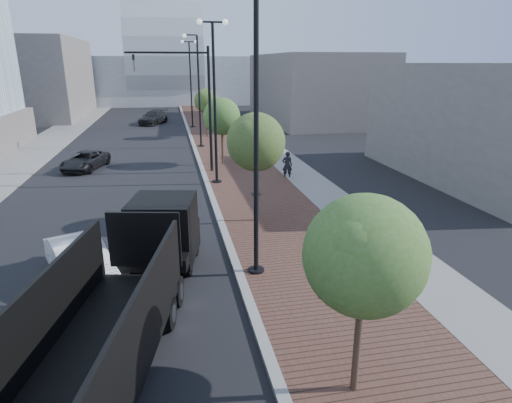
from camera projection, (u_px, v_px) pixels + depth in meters
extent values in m
cube|color=#4C2D23|center=(225.00, 135.00, 43.59)|extent=(7.00, 140.00, 0.12)
cube|color=slate|center=(252.00, 134.00, 44.09)|extent=(2.40, 140.00, 0.13)
cube|color=gray|center=(190.00, 136.00, 42.92)|extent=(0.30, 140.00, 0.14)
cube|color=slate|center=(50.00, 141.00, 40.48)|extent=(4.00, 140.00, 0.12)
cube|color=black|center=(164.00, 229.00, 15.19)|extent=(2.54, 2.60, 2.21)
cube|color=black|center=(173.00, 232.00, 16.84)|extent=(2.08, 0.84, 1.11)
cube|color=black|center=(155.00, 262.00, 13.93)|extent=(2.22, 1.11, 0.43)
cube|color=black|center=(91.00, 383.00, 8.69)|extent=(3.62, 8.07, 0.30)
cube|color=black|center=(89.00, 368.00, 8.59)|extent=(3.70, 8.09, 0.10)
cube|color=black|center=(29.00, 331.00, 8.34)|extent=(1.72, 7.67, 1.70)
cube|color=black|center=(139.00, 332.00, 8.32)|extent=(1.72, 7.67, 1.70)
cube|color=black|center=(144.00, 240.00, 12.65)|extent=(2.10, 0.54, 1.70)
cylinder|color=black|center=(136.00, 262.00, 14.92)|extent=(0.44, 0.97, 0.94)
cylinder|color=silver|center=(136.00, 262.00, 14.92)|extent=(0.39, 0.56, 0.51)
cylinder|color=black|center=(188.00, 262.00, 14.91)|extent=(0.44, 0.97, 0.94)
cylinder|color=silver|center=(188.00, 262.00, 14.91)|extent=(0.39, 0.56, 0.51)
cylinder|color=black|center=(148.00, 243.00, 16.45)|extent=(0.44, 0.97, 0.94)
cylinder|color=silver|center=(148.00, 243.00, 16.45)|extent=(0.39, 0.56, 0.51)
cylinder|color=black|center=(194.00, 244.00, 16.43)|extent=(0.44, 0.97, 0.94)
cylinder|color=silver|center=(194.00, 244.00, 16.43)|extent=(0.39, 0.56, 0.51)
cylinder|color=black|center=(104.00, 313.00, 11.88)|extent=(0.44, 0.97, 0.94)
cylinder|color=silver|center=(104.00, 313.00, 11.88)|extent=(0.39, 0.56, 0.51)
cylinder|color=black|center=(169.00, 313.00, 11.86)|extent=(0.44, 0.97, 0.94)
cylinder|color=silver|center=(169.00, 313.00, 11.86)|extent=(0.39, 0.56, 0.51)
cylinder|color=black|center=(118.00, 291.00, 13.02)|extent=(0.44, 0.97, 0.94)
cylinder|color=silver|center=(118.00, 291.00, 13.02)|extent=(0.39, 0.56, 0.51)
cylinder|color=black|center=(177.00, 291.00, 13.00)|extent=(0.44, 0.97, 0.94)
cylinder|color=silver|center=(177.00, 291.00, 13.00)|extent=(0.39, 0.56, 0.51)
imported|color=white|center=(81.00, 264.00, 14.22)|extent=(3.15, 4.65, 1.45)
imported|color=black|center=(85.00, 161.00, 29.71)|extent=(3.21, 4.73, 1.20)
imported|color=black|center=(153.00, 118.00, 51.64)|extent=(3.84, 5.63, 1.51)
imported|color=black|center=(287.00, 165.00, 27.14)|extent=(0.71, 0.54, 1.75)
cylinder|color=black|center=(256.00, 271.00, 15.04)|extent=(0.56, 0.56, 0.20)
cylinder|color=black|center=(256.00, 142.00, 13.65)|extent=(0.16, 0.16, 9.00)
cylinder|color=black|center=(217.00, 182.00, 26.23)|extent=(0.56, 0.56, 0.20)
cylinder|color=black|center=(215.00, 106.00, 24.85)|extent=(0.16, 0.16, 9.00)
cylinder|color=black|center=(212.00, 22.00, 23.47)|extent=(1.40, 0.10, 0.10)
sphere|color=silver|center=(199.00, 22.00, 23.34)|extent=(0.32, 0.32, 0.32)
sphere|color=silver|center=(225.00, 22.00, 23.60)|extent=(0.32, 0.32, 0.32)
cylinder|color=black|center=(201.00, 146.00, 37.43)|extent=(0.56, 0.56, 0.20)
cylinder|color=black|center=(199.00, 93.00, 36.05)|extent=(0.16, 0.16, 9.00)
cylinder|color=black|center=(191.00, 35.00, 34.57)|extent=(1.00, 0.10, 0.10)
sphere|color=silver|center=(184.00, 36.00, 34.50)|extent=(0.32, 0.32, 0.32)
cylinder|color=black|center=(193.00, 127.00, 48.63)|extent=(0.56, 0.56, 0.20)
cylinder|color=black|center=(191.00, 86.00, 47.24)|extent=(0.16, 0.16, 9.00)
cylinder|color=black|center=(189.00, 42.00, 45.86)|extent=(1.40, 0.10, 0.10)
sphere|color=silver|center=(182.00, 42.00, 45.73)|extent=(0.32, 0.32, 0.32)
sphere|color=silver|center=(196.00, 42.00, 45.99)|extent=(0.32, 0.32, 0.32)
cylinder|color=black|center=(210.00, 112.00, 27.84)|extent=(0.18, 0.18, 8.00)
cylinder|color=black|center=(167.00, 53.00, 26.26)|extent=(5.00, 0.12, 0.12)
imported|color=black|center=(134.00, 63.00, 26.07)|extent=(0.16, 0.20, 1.00)
cylinder|color=#382619|center=(358.00, 332.00, 9.18)|extent=(0.16, 0.16, 3.14)
sphere|color=#3A6021|center=(365.00, 255.00, 8.63)|extent=(2.51, 2.51, 2.51)
sphere|color=#3A6021|center=(376.00, 257.00, 9.05)|extent=(1.76, 1.76, 1.76)
sphere|color=#3A6021|center=(358.00, 248.00, 8.20)|extent=(1.50, 1.50, 1.50)
cylinder|color=#382619|center=(256.00, 186.00, 19.39)|extent=(0.16, 0.16, 3.48)
sphere|color=#39521C|center=(256.00, 142.00, 18.78)|extent=(2.56, 2.56, 2.56)
sphere|color=#39521C|center=(263.00, 146.00, 19.21)|extent=(1.79, 1.79, 1.79)
sphere|color=#39521C|center=(250.00, 135.00, 18.34)|extent=(1.54, 1.54, 1.54)
cylinder|color=#382619|center=(222.00, 143.00, 30.63)|extent=(0.16, 0.16, 3.21)
sphere|color=#3B6522|center=(222.00, 117.00, 30.06)|extent=(2.59, 2.59, 2.59)
sphere|color=#3B6522|center=(227.00, 119.00, 30.49)|extent=(1.81, 1.81, 1.81)
sphere|color=#3B6522|center=(218.00, 112.00, 29.63)|extent=(1.56, 1.56, 1.56)
cylinder|color=#382619|center=(207.00, 121.00, 41.81)|extent=(0.16, 0.16, 3.31)
sphere|color=#3A541D|center=(206.00, 101.00, 41.23)|extent=(2.30, 2.30, 2.30)
sphere|color=#3A541D|center=(210.00, 103.00, 41.66)|extent=(1.61, 1.61, 1.61)
sphere|color=#3A541D|center=(203.00, 97.00, 40.79)|extent=(1.38, 1.38, 1.38)
cube|color=#9CA2A5|center=(166.00, 79.00, 83.33)|extent=(50.00, 28.00, 8.00)
cube|color=#635D59|center=(25.00, 79.00, 56.30)|extent=(14.00, 20.00, 10.00)
cube|color=#635D59|center=(313.00, 88.00, 54.07)|extent=(12.00, 22.00, 8.00)
cube|color=#625C58|center=(501.00, 123.00, 26.61)|extent=(10.00, 16.00, 7.00)
cube|color=black|center=(325.00, 294.00, 13.50)|extent=(0.50, 0.50, 0.02)
cube|color=black|center=(256.00, 194.00, 23.77)|extent=(0.50, 0.50, 0.02)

